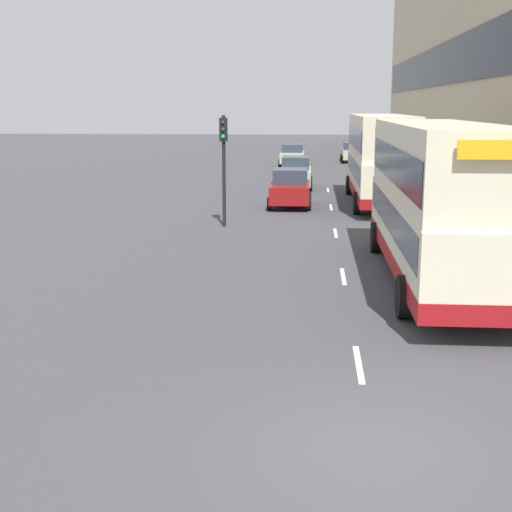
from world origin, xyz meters
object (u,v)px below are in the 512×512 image
Objects in this scene: car_2 at (296,173)px; pedestrian_1 at (501,221)px; car_0 at (353,152)px; car_1 at (292,155)px; traffic_light_far_kerb at (224,152)px; double_decker_bus_ahead at (380,157)px; car_3 at (290,188)px; double_decker_bus_near at (438,199)px.

car_2 is 2.57× the size of pedestrian_1.
car_1 reaches higher than car_0.
pedestrian_1 reaches higher than car_2.
car_1 is at bearing 86.34° from traffic_light_far_kerb.
car_1 is at bearing -140.43° from car_0.
double_decker_bus_ahead reaches higher than car_3.
double_decker_bus_near is at bearing -89.59° from double_decker_bus_ahead.
double_decker_bus_ahead is 9.88m from traffic_light_far_kerb.
traffic_light_far_kerb is (-2.52, -13.62, 2.07)m from car_2.
car_0 is 1.02× the size of car_2.
car_1 is (-4.87, 22.41, -1.43)m from double_decker_bus_ahead.
double_decker_bus_near and double_decker_bus_ahead have the same top height.
double_decker_bus_near is 1.02× the size of double_decker_bus_ahead.
car_2 is (-4.44, -20.14, 0.06)m from car_0.
car_3 reaches higher than car_1.
pedestrian_1 is at bearing -85.92° from car_0.
car_2 is 1.12× the size of car_3.
pedestrian_1 is 0.40× the size of traffic_light_far_kerb.
car_2 is at bearing 79.51° from traffic_light_far_kerb.
double_decker_bus_near reaches higher than car_1.
car_0 is 1.00× the size of car_1.
double_decker_bus_near reaches higher than pedestrian_1.
double_decker_bus_ahead reaches higher than car_0.
double_decker_bus_ahead is at bearing 46.66° from traffic_light_far_kerb.
traffic_light_far_kerb is (-6.88, 8.55, 0.68)m from double_decker_bus_near.
traffic_light_far_kerb is (-6.76, -7.17, 0.68)m from double_decker_bus_ahead.
traffic_light_far_kerb reaches higher than pedestrian_1.
double_decker_bus_near is 2.55× the size of car_2.
double_decker_bus_ahead is at bearing 104.30° from pedestrian_1.
car_3 is 12.57m from pedestrian_1.
traffic_light_far_kerb reaches higher than car_2.
car_3 is (-4.52, -27.78, 0.04)m from car_0.
double_decker_bus_near is 42.34m from car_0.
pedestrian_1 reaches higher than car_1.
car_3 is at bearing 67.76° from traffic_light_far_kerb.
car_0 is at bearing -102.44° from car_2.
double_decker_bus_near is 2.51× the size of car_1.
traffic_light_far_kerb is at bearing 67.76° from car_3.
car_2 is at bearing 111.79° from pedestrian_1.
car_1 is 1.05× the size of traffic_light_far_kerb.
traffic_light_far_kerb is at bearing -101.65° from car_0.
car_2 reaches higher than car_3.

